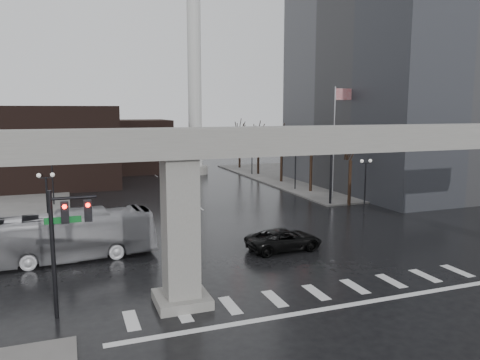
{
  "coord_description": "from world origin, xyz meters",
  "views": [
    {
      "loc": [
        -11.93,
        -21.68,
        9.55
      ],
      "look_at": [
        -0.29,
        9.81,
        4.5
      ],
      "focal_mm": 35.0,
      "sensor_mm": 36.0,
      "label": 1
    }
  ],
  "objects": [
    {
      "name": "tree_right_4",
      "position": [
        14.53,
        50.02,
        3.04
      ],
      "size": [
        1.12,
        1.69,
        8.19
      ],
      "color": "black",
      "rests_on": "ground"
    },
    {
      "name": "building_far_mid",
      "position": [
        -2.0,
        52.0,
        4.0
      ],
      "size": [
        10.0,
        10.0,
        8.0
      ],
      "primitive_type": "cube",
      "color": "black",
      "rests_on": "ground"
    },
    {
      "name": "signal_left_pole",
      "position": [
        -12.25,
        0.5,
        4.07
      ],
      "size": [
        2.3,
        0.3,
        6.0
      ],
      "color": "black",
      "rests_on": "ground"
    },
    {
      "name": "sidewalk_ne",
      "position": [
        26.0,
        36.0,
        0.07
      ],
      "size": [
        28.0,
        36.0,
        0.15
      ],
      "primitive_type": "cube",
      "color": "slate",
      "rests_on": "ground"
    },
    {
      "name": "lamp_right_2",
      "position": [
        13.5,
        42.0,
        3.47
      ],
      "size": [
        1.22,
        0.32,
        5.11
      ],
      "color": "black",
      "rests_on": "ground"
    },
    {
      "name": "office_tower",
      "position": [
        28.0,
        26.0,
        21.0
      ],
      "size": [
        22.0,
        26.0,
        42.0
      ],
      "primitive_type": "cube",
      "color": "#5A5A5E",
      "rests_on": "ground"
    },
    {
      "name": "lamp_right_0",
      "position": [
        13.5,
        14.0,
        3.47
      ],
      "size": [
        1.22,
        0.32,
        5.11
      ],
      "color": "black",
      "rests_on": "ground"
    },
    {
      "name": "tree_right_3",
      "position": [
        14.53,
        42.02,
        2.98
      ],
      "size": [
        1.11,
        1.66,
        8.02
      ],
      "color": "black",
      "rests_on": "ground"
    },
    {
      "name": "pickup_truck",
      "position": [
        1.7,
        6.43,
        0.74
      ],
      "size": [
        5.41,
        2.69,
        1.47
      ],
      "primitive_type": "imported",
      "rotation": [
        0.0,
        0.0,
        1.62
      ],
      "color": "black",
      "rests_on": "ground"
    },
    {
      "name": "building_far_left",
      "position": [
        -14.0,
        42.0,
        5.0
      ],
      "size": [
        16.0,
        14.0,
        10.0
      ],
      "primitive_type": "cube",
      "color": "black",
      "rests_on": "ground"
    },
    {
      "name": "lamp_left_1",
      "position": [
        -13.5,
        28.0,
        3.47
      ],
      "size": [
        1.22,
        0.32,
        5.11
      ],
      "color": "black",
      "rests_on": "ground"
    },
    {
      "name": "tree_right_1",
      "position": [
        14.53,
        26.02,
        2.85
      ],
      "size": [
        1.09,
        1.61,
        7.67
      ],
      "color": "black",
      "rests_on": "ground"
    },
    {
      "name": "signal_mast_arm",
      "position": [
        8.99,
        18.8,
        5.83
      ],
      "size": [
        12.12,
        0.43,
        8.0
      ],
      "color": "black",
      "rests_on": "ground"
    },
    {
      "name": "smokestack",
      "position": [
        6.0,
        46.0,
        13.35
      ],
      "size": [
        3.6,
        3.6,
        30.0
      ],
      "color": "silver",
      "rests_on": "ground"
    },
    {
      "name": "tree_right_2",
      "position": [
        14.53,
        34.02,
        2.91
      ],
      "size": [
        1.1,
        1.63,
        7.85
      ],
      "color": "black",
      "rests_on": "ground"
    },
    {
      "name": "tree_right_0",
      "position": [
        14.53,
        18.02,
        2.79
      ],
      "size": [
        1.09,
        1.58,
        7.5
      ],
      "color": "black",
      "rests_on": "ground"
    },
    {
      "name": "lamp_left_2",
      "position": [
        -13.5,
        42.0,
        3.47
      ],
      "size": [
        1.22,
        0.32,
        5.11
      ],
      "color": "black",
      "rests_on": "ground"
    },
    {
      "name": "city_bus",
      "position": [
        -12.39,
        9.26,
        1.58
      ],
      "size": [
        11.5,
        3.41,
        3.16
      ],
      "primitive_type": "imported",
      "rotation": [
        0.0,
        0.0,
        1.64
      ],
      "color": "#A6A6AB",
      "rests_on": "ground"
    },
    {
      "name": "lamp_right_1",
      "position": [
        13.5,
        28.0,
        3.47
      ],
      "size": [
        1.22,
        0.32,
        5.11
      ],
      "color": "black",
      "rests_on": "ground"
    },
    {
      "name": "flagpole_assembly",
      "position": [
        15.29,
        22.0,
        7.53
      ],
      "size": [
        2.06,
        0.12,
        12.0
      ],
      "color": "silver",
      "rests_on": "ground"
    },
    {
      "name": "elevated_guideway",
      "position": [
        1.26,
        0.0,
        6.88
      ],
      "size": [
        48.0,
        2.6,
        8.7
      ],
      "color": "gray",
      "rests_on": "ground"
    },
    {
      "name": "lamp_left_0",
      "position": [
        -13.5,
        14.0,
        3.47
      ],
      "size": [
        1.22,
        0.32,
        5.11
      ],
      "color": "black",
      "rests_on": "ground"
    },
    {
      "name": "ground",
      "position": [
        0.0,
        0.0,
        0.0
      ],
      "size": [
        160.0,
        160.0,
        0.0
      ],
      "primitive_type": "plane",
      "color": "black",
      "rests_on": "ground"
    }
  ]
}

